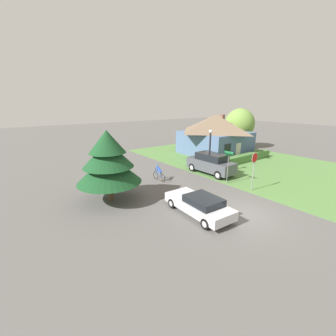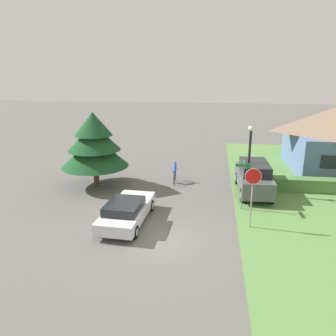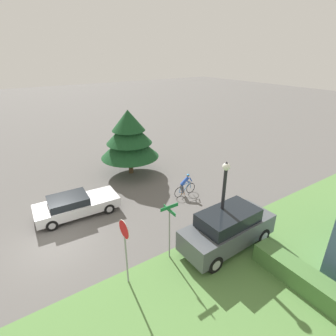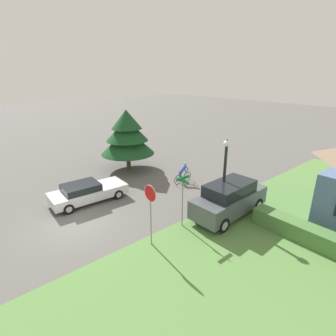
{
  "view_description": "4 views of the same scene",
  "coord_description": "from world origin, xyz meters",
  "px_view_note": "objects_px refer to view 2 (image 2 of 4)",
  "views": [
    {
      "loc": [
        -11.26,
        -7.38,
        6.7
      ],
      "look_at": [
        -0.05,
        7.48,
        1.29
      ],
      "focal_mm": 24.0,
      "sensor_mm": 36.0,
      "label": 1
    },
    {
      "loc": [
        2.16,
        -13.34,
        7.47
      ],
      "look_at": [
        -0.63,
        6.47,
        1.57
      ],
      "focal_mm": 35.0,
      "sensor_mm": 36.0,
      "label": 2
    },
    {
      "loc": [
        11.81,
        -1.12,
        8.82
      ],
      "look_at": [
        -1.45,
        7.65,
        1.75
      ],
      "focal_mm": 28.0,
      "sensor_mm": 36.0,
      "label": 3
    },
    {
      "loc": [
        12.66,
        -4.27,
        7.63
      ],
      "look_at": [
        -0.32,
        6.79,
        1.53
      ],
      "focal_mm": 28.0,
      "sensor_mm": 36.0,
      "label": 4
    }
  ],
  "objects_px": {
    "sedan_left_lane": "(127,211)",
    "conifer_tall_near": "(94,143)",
    "cyclist": "(175,173)",
    "parked_suv_right": "(254,177)",
    "street_lamp": "(250,151)",
    "stop_sign": "(253,186)",
    "street_name_sign": "(243,176)"
  },
  "relations": [
    {
      "from": "sedan_left_lane",
      "to": "conifer_tall_near",
      "type": "relative_size",
      "value": 0.95
    },
    {
      "from": "cyclist",
      "to": "parked_suv_right",
      "type": "relative_size",
      "value": 0.35
    },
    {
      "from": "parked_suv_right",
      "to": "conifer_tall_near",
      "type": "bearing_deg",
      "value": 88.75
    },
    {
      "from": "cyclist",
      "to": "conifer_tall_near",
      "type": "distance_m",
      "value": 5.82
    },
    {
      "from": "cyclist",
      "to": "street_lamp",
      "type": "height_order",
      "value": "street_lamp"
    },
    {
      "from": "sedan_left_lane",
      "to": "stop_sign",
      "type": "xyz_separation_m",
      "value": [
        6.2,
        0.37,
        1.55
      ]
    },
    {
      "from": "conifer_tall_near",
      "to": "cyclist",
      "type": "bearing_deg",
      "value": 15.41
    },
    {
      "from": "street_lamp",
      "to": "street_name_sign",
      "type": "relative_size",
      "value": 1.58
    },
    {
      "from": "street_lamp",
      "to": "stop_sign",
      "type": "bearing_deg",
      "value": -93.36
    },
    {
      "from": "parked_suv_right",
      "to": "street_lamp",
      "type": "height_order",
      "value": "street_lamp"
    },
    {
      "from": "street_lamp",
      "to": "conifer_tall_near",
      "type": "height_order",
      "value": "conifer_tall_near"
    },
    {
      "from": "street_lamp",
      "to": "conifer_tall_near",
      "type": "distance_m",
      "value": 10.02
    },
    {
      "from": "sedan_left_lane",
      "to": "street_name_sign",
      "type": "height_order",
      "value": "street_name_sign"
    },
    {
      "from": "stop_sign",
      "to": "conifer_tall_near",
      "type": "relative_size",
      "value": 0.61
    },
    {
      "from": "cyclist",
      "to": "street_lamp",
      "type": "xyz_separation_m",
      "value": [
        4.83,
        -1.46,
        2.04
      ]
    },
    {
      "from": "conifer_tall_near",
      "to": "street_name_sign",
      "type": "bearing_deg",
      "value": -15.76
    },
    {
      "from": "sedan_left_lane",
      "to": "parked_suv_right",
      "type": "relative_size",
      "value": 0.96
    },
    {
      "from": "parked_suv_right",
      "to": "street_name_sign",
      "type": "distance_m",
      "value": 3.05
    },
    {
      "from": "sedan_left_lane",
      "to": "street_lamp",
      "type": "relative_size",
      "value": 1.07
    },
    {
      "from": "sedan_left_lane",
      "to": "conifer_tall_near",
      "type": "xyz_separation_m",
      "value": [
        -3.53,
        5.29,
        2.29
      ]
    },
    {
      "from": "stop_sign",
      "to": "street_lamp",
      "type": "bearing_deg",
      "value": -96.4
    },
    {
      "from": "street_name_sign",
      "to": "sedan_left_lane",
      "type": "bearing_deg",
      "value": -156.21
    },
    {
      "from": "street_name_sign",
      "to": "conifer_tall_near",
      "type": "relative_size",
      "value": 0.56
    },
    {
      "from": "stop_sign",
      "to": "street_lamp",
      "type": "distance_m",
      "value": 4.93
    },
    {
      "from": "parked_suv_right",
      "to": "cyclist",
      "type": "bearing_deg",
      "value": 73.83
    },
    {
      "from": "parked_suv_right",
      "to": "street_name_sign",
      "type": "height_order",
      "value": "street_name_sign"
    },
    {
      "from": "parked_suv_right",
      "to": "stop_sign",
      "type": "distance_m",
      "value": 5.18
    },
    {
      "from": "street_lamp",
      "to": "cyclist",
      "type": "bearing_deg",
      "value": 163.23
    },
    {
      "from": "stop_sign",
      "to": "street_lamp",
      "type": "xyz_separation_m",
      "value": [
        0.29,
        4.89,
        0.55
      ]
    },
    {
      "from": "cyclist",
      "to": "street_lamp",
      "type": "relative_size",
      "value": 0.39
    },
    {
      "from": "cyclist",
      "to": "parked_suv_right",
      "type": "xyz_separation_m",
      "value": [
        5.21,
        -1.34,
        0.32
      ]
    },
    {
      "from": "sedan_left_lane",
      "to": "parked_suv_right",
      "type": "distance_m",
      "value": 8.73
    }
  ]
}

